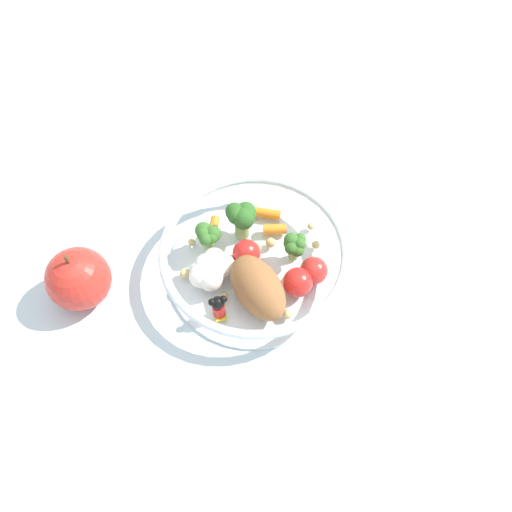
{
  "coord_description": "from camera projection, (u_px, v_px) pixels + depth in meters",
  "views": [
    {
      "loc": [
        -0.2,
        0.22,
        0.51
      ],
      "look_at": [
        -0.01,
        -0.0,
        0.03
      ],
      "focal_mm": 35.28,
      "sensor_mm": 36.0,
      "label": 1
    }
  ],
  "objects": [
    {
      "name": "ground_plane",
      "position": [
        247.0,
        264.0,
        0.59
      ],
      "size": [
        2.4,
        2.4,
        0.0
      ],
      "primitive_type": "plane",
      "color": "silver"
    },
    {
      "name": "loose_apple",
      "position": [
        79.0,
        279.0,
        0.54
      ],
      "size": [
        0.07,
        0.07,
        0.08
      ],
      "color": "red",
      "rests_on": "ground_plane"
    },
    {
      "name": "food_container",
      "position": [
        253.0,
        260.0,
        0.56
      ],
      "size": [
        0.21,
        0.21,
        0.06
      ],
      "color": "white",
      "rests_on": "ground_plane"
    }
  ]
}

